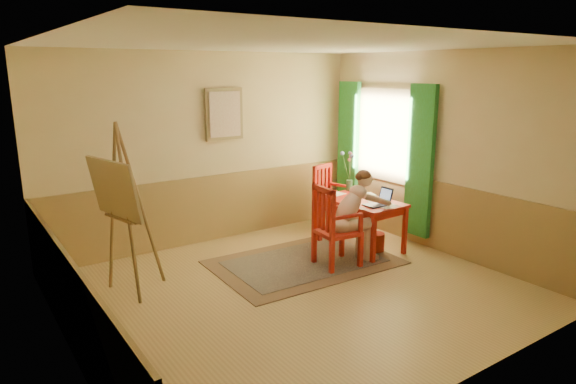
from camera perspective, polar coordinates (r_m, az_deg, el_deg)
room at (r=5.64m, az=1.08°, el=2.03°), size 5.04×4.54×2.84m
wainscot at (r=6.52m, az=-3.05°, el=-4.58°), size 5.00×4.50×1.00m
window at (r=8.03m, az=10.62°, el=4.88°), size 0.12×2.01×2.20m
wall_portrait at (r=7.57m, az=-7.20°, el=8.71°), size 0.60×0.05×0.76m
rug at (r=6.88m, az=1.87°, el=-7.91°), size 2.45×1.68×0.02m
table at (r=7.33m, az=8.30°, el=-1.57°), size 0.76×1.23×0.72m
chair_left at (r=6.61m, az=5.22°, el=-3.94°), size 0.55×0.53×1.10m
chair_back at (r=8.17m, az=4.79°, el=-0.65°), size 0.57×0.59×1.05m
figure at (r=6.74m, az=7.42°, el=-2.33°), size 0.95×0.44×1.26m
laptop at (r=7.07m, az=10.26°, el=-1.07°), size 0.38×0.23×0.23m
papers at (r=7.39m, az=8.76°, el=-0.72°), size 0.68×1.16×0.00m
vase at (r=7.81m, az=6.90°, el=2.21°), size 0.21×0.30×0.61m
wastebasket at (r=7.37m, az=9.86°, el=-5.60°), size 0.26×0.26×0.27m
easel at (r=5.89m, az=-18.66°, el=-0.37°), size 0.75×0.89×2.00m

